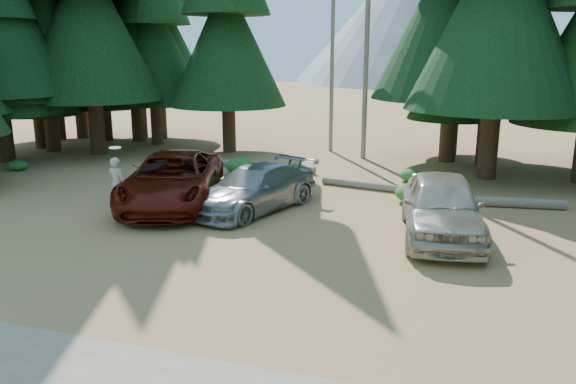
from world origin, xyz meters
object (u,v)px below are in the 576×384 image
at_px(log_mid, 363,185).
at_px(log_right, 483,201).
at_px(silver_minivan_center, 255,188).
at_px(log_left, 267,166).
at_px(silver_minivan_right, 442,206).
at_px(red_pickup, 172,180).
at_px(frisbee_player, 117,184).

bearing_deg(log_mid, log_right, -5.05).
height_order(log_mid, log_right, log_right).
height_order(silver_minivan_center, log_mid, silver_minivan_center).
bearing_deg(log_left, log_mid, -17.93).
distance_m(silver_minivan_right, log_mid, 5.95).
relative_size(log_left, log_mid, 1.35).
height_order(red_pickup, log_right, red_pickup).
height_order(silver_minivan_center, silver_minivan_right, silver_minivan_right).
distance_m(log_left, log_mid, 5.16).
height_order(frisbee_player, log_left, frisbee_player).
relative_size(log_mid, log_right, 0.64).
xyz_separation_m(silver_minivan_right, log_left, (-7.81, 7.14, -0.73)).
xyz_separation_m(silver_minivan_center, log_mid, (2.91, 4.03, -0.60)).
relative_size(red_pickup, log_right, 1.19).
relative_size(silver_minivan_center, frisbee_player, 2.51).
height_order(silver_minivan_right, log_mid, silver_minivan_right).
bearing_deg(red_pickup, log_mid, 17.97).
bearing_deg(silver_minivan_right, log_right, 64.29).
bearing_deg(silver_minivan_center, log_mid, 72.87).
xyz_separation_m(log_left, log_mid, (4.70, -2.13, -0.02)).
distance_m(silver_minivan_center, frisbee_player, 4.37).
bearing_deg(log_left, silver_minivan_center, -67.40).
xyz_separation_m(frisbee_player, log_left, (2.02, 8.28, -0.94)).
height_order(silver_minivan_center, log_left, silver_minivan_center).
height_order(frisbee_player, log_mid, frisbee_player).
bearing_deg(red_pickup, log_left, 61.79).
xyz_separation_m(silver_minivan_right, frisbee_player, (-9.82, -1.13, 0.21)).
bearing_deg(frisbee_player, red_pickup, -109.01).
bearing_deg(red_pickup, silver_minivan_center, -13.52).
bearing_deg(log_mid, frisbee_player, -126.44).
relative_size(red_pickup, silver_minivan_right, 1.21).
bearing_deg(log_mid, log_left, 166.74).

